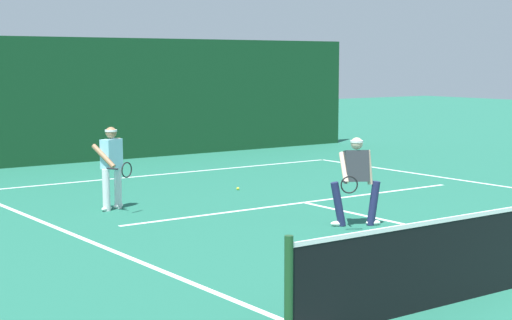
% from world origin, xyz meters
% --- Properties ---
extents(court_line_baseline_far, '(10.01, 0.10, 0.01)m').
position_xyz_m(court_line_baseline_far, '(0.00, 11.72, 0.00)').
color(court_line_baseline_far, white).
rests_on(court_line_baseline_far, ground_plane).
extents(court_line_service, '(8.16, 0.10, 0.01)m').
position_xyz_m(court_line_service, '(0.00, 6.43, 0.00)').
color(court_line_service, white).
rests_on(court_line_service, ground_plane).
extents(court_line_centre, '(0.10, 6.40, 0.01)m').
position_xyz_m(court_line_centre, '(0.00, 3.20, 0.00)').
color(court_line_centre, white).
rests_on(court_line_centre, ground_plane).
extents(player_near, '(1.07, 0.79, 1.53)m').
position_xyz_m(player_near, '(-0.77, 4.08, 0.83)').
color(player_near, '#1E234C').
rests_on(player_near, ground_plane).
extents(player_far, '(0.66, 0.91, 1.58)m').
position_xyz_m(player_far, '(-3.45, 7.95, 0.87)').
color(player_far, silver).
rests_on(player_far, ground_plane).
extents(tennis_ball, '(0.07, 0.07, 0.07)m').
position_xyz_m(tennis_ball, '(-0.15, 8.53, 0.03)').
color(tennis_ball, '#D1E033').
rests_on(tennis_ball, ground_plane).
extents(back_fence_windscreen, '(17.31, 0.12, 3.46)m').
position_xyz_m(back_fence_windscreen, '(0.00, 15.23, 1.73)').
color(back_fence_windscreen, '#113D1F').
rests_on(back_fence_windscreen, ground_plane).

